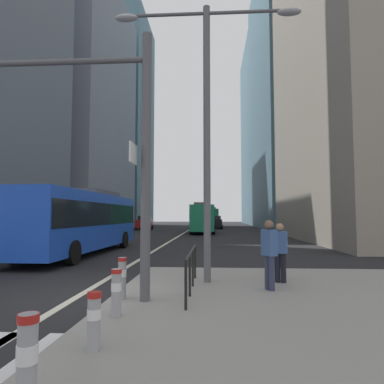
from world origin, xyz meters
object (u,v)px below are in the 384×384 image
object	(u,v)px
bollard_back	(122,276)
bollard_front	(27,361)
bollard_right	(116,290)
pedestrian_waiting	(269,251)
city_bus_blue_oncoming	(82,219)
pedestrian_walking	(280,250)
city_bus_red_distant	(210,216)
car_receding_near	(215,222)
bollard_left	(94,318)
city_bus_red_receding	(202,217)
car_oncoming_mid	(144,223)
traffic_signal_gantry	(47,122)
street_lamp_post	(207,102)

from	to	relation	value
bollard_back	bollard_front	bearing A→B (deg)	-85.77
bollard_right	pedestrian_waiting	distance (m)	4.01
city_bus_blue_oncoming	pedestrian_walking	xyz separation A→B (m)	(8.64, -7.47, -0.78)
bollard_right	pedestrian_walking	xyz separation A→B (m)	(3.65, 3.33, 0.42)
city_bus_blue_oncoming	city_bus_red_distant	distance (m)	44.14
car_receding_near	bollard_left	size ratio (longest dim) A/B	5.66
city_bus_blue_oncoming	bollard_left	distance (m)	13.44
bollard_front	bollard_right	distance (m)	3.13
city_bus_red_distant	car_receding_near	size ratio (longest dim) A/B	2.65
city_bus_red_receding	car_oncoming_mid	distance (m)	10.99
car_receding_near	bollard_front	bearing A→B (deg)	-92.40
traffic_signal_gantry	bollard_left	size ratio (longest dim) A/B	8.59
traffic_signal_gantry	pedestrian_walking	world-z (taller)	traffic_signal_gantry
street_lamp_post	bollard_right	size ratio (longest dim) A/B	9.31
city_bus_blue_oncoming	car_receding_near	xyz separation A→B (m)	(7.10, 34.09, -0.85)
traffic_signal_gantry	city_bus_red_distant	bearing A→B (deg)	86.53
city_bus_blue_oncoming	pedestrian_waiting	world-z (taller)	city_bus_blue_oncoming
city_bus_red_receding	bollard_right	xyz separation A→B (m)	(-0.51, -32.92, -1.21)
bollard_right	pedestrian_waiting	world-z (taller)	pedestrian_waiting
city_bus_blue_oncoming	car_receding_near	world-z (taller)	city_bus_blue_oncoming
city_bus_blue_oncoming	bollard_back	distance (m)	10.72
car_oncoming_mid	bollard_front	world-z (taller)	car_oncoming_mid
pedestrian_waiting	bollard_right	bearing A→B (deg)	-143.42
car_receding_near	pedestrian_walking	bearing A→B (deg)	-87.87
car_receding_near	city_bus_red_receding	bearing A→B (deg)	-97.55
street_lamp_post	bollard_front	size ratio (longest dim) A/B	8.48
city_bus_blue_oncoming	pedestrian_walking	distance (m)	11.45
car_oncoming_mid	traffic_signal_gantry	xyz separation A→B (m)	(5.80, -38.96, 3.16)
city_bus_blue_oncoming	city_bus_red_receding	world-z (taller)	same
street_lamp_post	bollard_front	bearing A→B (deg)	-103.47
bollard_front	pedestrian_walking	size ratio (longest dim) A/B	0.58
city_bus_red_distant	pedestrian_waiting	xyz separation A→B (m)	(1.94, -52.13, -0.72)
city_bus_red_receding	city_bus_red_distant	world-z (taller)	same
bollard_right	pedestrian_walking	size ratio (longest dim) A/B	0.53
city_bus_blue_oncoming	car_receding_near	size ratio (longest dim) A/B	2.54
city_bus_red_distant	bollard_back	world-z (taller)	city_bus_red_distant
bollard_front	bollard_left	xyz separation A→B (m)	(0.06, 1.57, -0.08)
bollard_front	bollard_back	bearing A→B (deg)	94.23
street_lamp_post	city_bus_red_receding	bearing A→B (deg)	92.15
traffic_signal_gantry	bollard_front	distance (m)	5.86
city_bus_red_distant	pedestrian_waiting	distance (m)	52.17
car_receding_near	traffic_signal_gantry	xyz separation A→B (m)	(-4.09, -43.78, 3.15)
bollard_front	bollard_back	world-z (taller)	bollard_front
city_bus_red_distant	city_bus_blue_oncoming	bearing A→B (deg)	-98.14
bollard_right	pedestrian_walking	bearing A→B (deg)	42.42
car_receding_near	street_lamp_post	distance (m)	41.83
city_bus_red_receding	bollard_right	size ratio (longest dim) A/B	12.95
street_lamp_post	pedestrian_walking	world-z (taller)	street_lamp_post
bollard_right	car_oncoming_mid	bearing A→B (deg)	101.00
street_lamp_post	bollard_back	size ratio (longest dim) A/B	8.78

